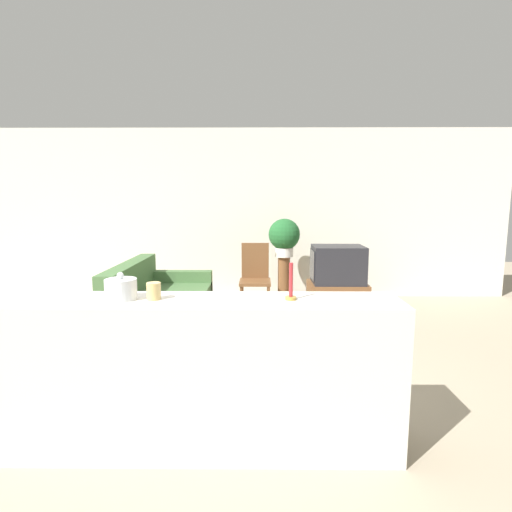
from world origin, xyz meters
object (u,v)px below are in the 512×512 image
object	(u,v)px
decorative_bowl	(121,289)
television	(337,264)
couch	(160,308)
wooden_chair	(255,275)
potted_plant	(284,236)

from	to	relation	value
decorative_bowl	television	bearing A→B (deg)	57.01
couch	television	distance (m)	2.40
television	wooden_chair	size ratio (longest dim) A/B	0.72
couch	potted_plant	bearing A→B (deg)	37.92
couch	potted_plant	world-z (taller)	potted_plant
television	potted_plant	distance (m)	0.95
potted_plant	decorative_bowl	xyz separation A→B (m)	(-1.22, -3.51, 0.00)
couch	potted_plant	xyz separation A→B (m)	(1.57, 1.23, 0.76)
couch	decorative_bowl	bearing A→B (deg)	-81.30
television	wooden_chair	distance (m)	1.17
television	decorative_bowl	world-z (taller)	decorative_bowl
couch	potted_plant	distance (m)	2.13
television	decorative_bowl	distance (m)	3.54
couch	decorative_bowl	world-z (taller)	decorative_bowl
television	potted_plant	xyz separation A→B (m)	(-0.69, 0.55, 0.34)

